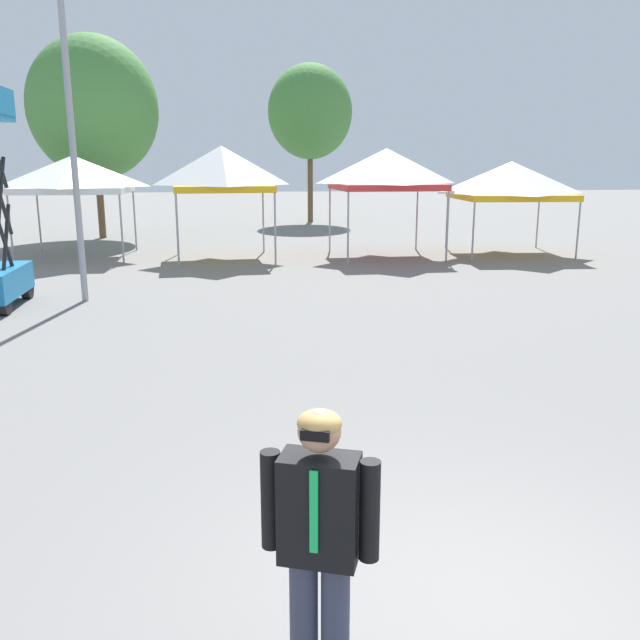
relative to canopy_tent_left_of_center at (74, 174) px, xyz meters
name	(u,v)px	position (x,y,z in m)	size (l,w,h in m)	color
ground_plane	(465,613)	(6.42, -18.77, -2.67)	(140.00, 140.00, 0.00)	slate
canopy_tent_left_of_center	(74,174)	(0.00, 0.00, 0.00)	(3.41, 3.41, 3.26)	#9E9EA3
canopy_tent_far_right	(222,169)	(4.71, -1.00, 0.18)	(3.27, 3.27, 3.56)	#9E9EA3
canopy_tent_right_of_center	(386,169)	(9.97, -1.11, 0.16)	(3.39, 3.39, 3.49)	#9E9EA3
canopy_tent_behind_right	(511,180)	(14.24, -1.07, -0.21)	(3.78, 3.78, 3.08)	#9E9EA3
person_foreground	(319,540)	(5.32, -19.39, -1.64)	(0.62, 0.37, 1.78)	#33384C
light_pole_near_lift	(63,30)	(1.63, -7.36, 3.00)	(0.36, 0.36, 10.19)	#9E9EA3
tree_behind_tents_left	(310,112)	(9.15, 12.56, 2.89)	(4.30, 4.30, 7.95)	brown
tree_behind_tents_center	(93,108)	(-0.33, 6.01, 2.48)	(5.07, 5.07, 7.95)	brown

